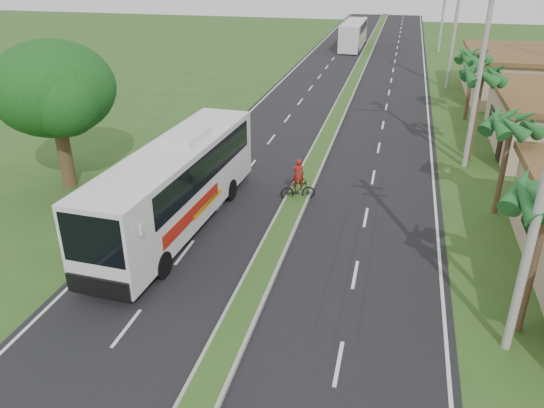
# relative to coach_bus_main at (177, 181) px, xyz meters

# --- Properties ---
(ground) EXTENTS (180.00, 180.00, 0.00)m
(ground) POSITION_rel_coach_bus_main_xyz_m (4.59, -7.18, -2.22)
(ground) COLOR #2D4E1C
(ground) RESTS_ON ground
(road_asphalt) EXTENTS (14.00, 160.00, 0.02)m
(road_asphalt) POSITION_rel_coach_bus_main_xyz_m (4.59, 12.82, -2.21)
(road_asphalt) COLOR black
(road_asphalt) RESTS_ON ground
(median_strip) EXTENTS (1.20, 160.00, 0.18)m
(median_strip) POSITION_rel_coach_bus_main_xyz_m (4.59, 12.82, -2.12)
(median_strip) COLOR gray
(median_strip) RESTS_ON ground
(lane_edge_left) EXTENTS (0.12, 160.00, 0.01)m
(lane_edge_left) POSITION_rel_coach_bus_main_xyz_m (-2.11, 12.82, -2.22)
(lane_edge_left) COLOR silver
(lane_edge_left) RESTS_ON ground
(lane_edge_right) EXTENTS (0.12, 160.00, 0.01)m
(lane_edge_right) POSITION_rel_coach_bus_main_xyz_m (11.29, 12.82, -2.22)
(lane_edge_right) COLOR silver
(lane_edge_right) RESTS_ON ground
(shop_far) EXTENTS (8.60, 11.60, 3.82)m
(shop_far) POSITION_rel_coach_bus_main_xyz_m (18.59, 28.82, -0.29)
(shop_far) COLOR tan
(shop_far) RESTS_ON ground
(palm_verge_b) EXTENTS (2.40, 2.40, 5.05)m
(palm_verge_b) POSITION_rel_coach_bus_main_xyz_m (13.99, 4.82, 2.14)
(palm_verge_b) COLOR #473321
(palm_verge_b) RESTS_ON ground
(palm_verge_c) EXTENTS (2.40, 2.40, 5.85)m
(palm_verge_c) POSITION_rel_coach_bus_main_xyz_m (13.39, 11.82, 2.90)
(palm_verge_c) COLOR #473321
(palm_verge_c) RESTS_ON ground
(palm_verge_d) EXTENTS (2.40, 2.40, 5.25)m
(palm_verge_d) POSITION_rel_coach_bus_main_xyz_m (13.89, 20.82, 2.33)
(palm_verge_d) COLOR #473321
(palm_verge_d) RESTS_ON ground
(shade_tree) EXTENTS (6.30, 6.00, 7.54)m
(shade_tree) POSITION_rel_coach_bus_main_xyz_m (-7.52, 2.83, 2.81)
(shade_tree) COLOR #473321
(shade_tree) RESTS_ON ground
(utility_pole_b) EXTENTS (3.20, 0.28, 12.00)m
(utility_pole_b) POSITION_rel_coach_bus_main_xyz_m (13.06, 10.82, 4.04)
(utility_pole_b) COLOR gray
(utility_pole_b) RESTS_ON ground
(utility_pole_c) EXTENTS (1.60, 0.28, 11.00)m
(utility_pole_c) POSITION_rel_coach_bus_main_xyz_m (13.09, 30.82, 3.45)
(utility_pole_c) COLOR gray
(utility_pole_c) RESTS_ON ground
(utility_pole_d) EXTENTS (1.60, 0.28, 10.50)m
(utility_pole_d) POSITION_rel_coach_bus_main_xyz_m (13.09, 50.82, 3.20)
(utility_pole_d) COLOR gray
(utility_pole_d) RESTS_ON ground
(coach_bus_main) EXTENTS (3.22, 12.60, 4.04)m
(coach_bus_main) POSITION_rel_coach_bus_main_xyz_m (0.00, 0.00, 0.00)
(coach_bus_main) COLOR silver
(coach_bus_main) RESTS_ON ground
(coach_bus_far) EXTENTS (2.54, 11.14, 3.24)m
(coach_bus_far) POSITION_rel_coach_bus_main_xyz_m (2.47, 51.09, -0.38)
(coach_bus_far) COLOR silver
(coach_bus_far) RESTS_ON ground
(motorcyclist) EXTENTS (1.80, 0.99, 2.15)m
(motorcyclist) POSITION_rel_coach_bus_main_xyz_m (4.61, 4.04, -1.46)
(motorcyclist) COLOR black
(motorcyclist) RESTS_ON ground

